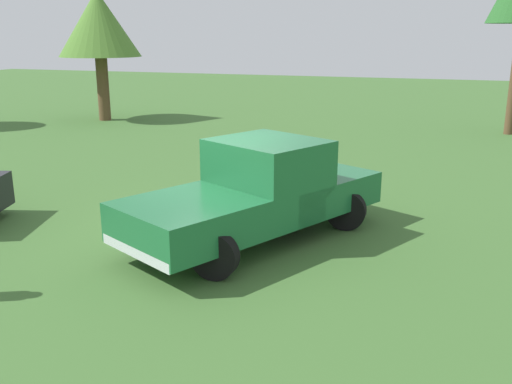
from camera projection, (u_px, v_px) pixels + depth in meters
The scene contains 4 objects.
ground_plane at pixel (217, 231), 10.73m from camera, with size 80.00×80.00×0.00m, color #3D662D.
pickup_truck at pixel (261, 189), 10.13m from camera, with size 3.95×5.37×1.79m.
tree_far_center at pixel (99, 25), 23.42m from camera, with size 3.38×3.38×5.33m.
traffic_cone at pixel (224, 175), 13.88m from camera, with size 0.32×0.32×0.55m, color orange.
Camera 1 is at (-3.99, 9.35, 3.61)m, focal length 39.84 mm.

